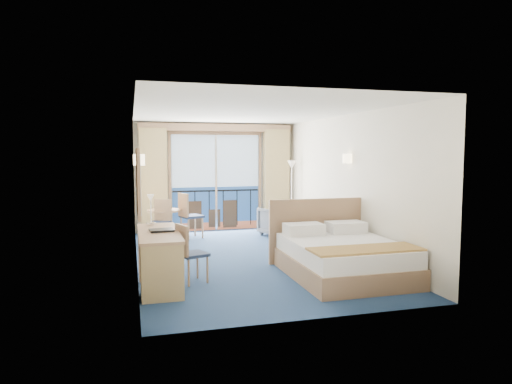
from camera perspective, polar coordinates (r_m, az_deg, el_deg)
The scene contains 22 objects.
floor at distance 8.62m, azimuth -1.06°, elevation -8.23°, with size 6.50×6.50×0.00m, color navy.
room_walls at distance 8.39m, azimuth -1.08°, elevation 3.67°, with size 4.04×6.54×2.72m.
balcony_door at distance 11.56m, azimuth -5.05°, elevation 0.86°, with size 2.36×0.03×2.52m.
curtain_left at distance 11.23m, azimuth -12.69°, elevation 1.32°, with size 0.65×0.22×2.55m, color tan.
curtain_right at distance 11.79m, azimuth 2.54°, elevation 1.61°, with size 0.65×0.22×2.55m, color tan.
pelmet at distance 11.43m, azimuth -4.96°, elevation 8.03°, with size 3.80×0.25×0.18m, color #A07657.
mirror at distance 6.64m, azimuth -14.49°, elevation 1.20°, with size 0.05×1.25×0.95m.
wall_print at distance 8.59m, azimuth -14.71°, elevation 2.36°, with size 0.04×0.42×0.52m.
sconce_left at distance 7.53m, azimuth -14.41°, elevation 3.92°, with size 0.18×0.18×0.18m, color #FFE6B2.
sconce_right at distance 8.93m, azimuth 11.35°, elevation 4.12°, with size 0.18×0.18×0.18m, color #FFE6B2.
bed at distance 7.48m, azimuth 10.66°, elevation -7.85°, with size 1.81×2.16×1.14m.
nightstand at distance 8.92m, azimuth 10.47°, elevation -6.02°, with size 0.43×0.41×0.56m, color tan.
phone at distance 8.88m, azimuth 10.34°, elevation -3.94°, with size 0.20×0.16×0.09m, color beige.
armchair at distance 10.81m, azimuth 2.76°, elevation -3.67°, with size 0.73×0.75×0.68m, color #444A52.
floor_lamp at distance 11.33m, azimuth 4.48°, elevation 1.78°, with size 0.24×0.24×1.77m.
desk at distance 6.52m, azimuth -11.79°, elevation -8.65°, with size 0.59×1.71×0.80m.
desk_chair at distance 6.96m, azimuth -8.47°, elevation -7.18°, with size 0.51×0.50×0.90m.
folder at distance 6.92m, azimuth -11.73°, elevation -4.70°, with size 0.35×0.26×0.03m, color black.
desk_lamp at distance 7.50m, azimuth -13.03°, elevation -1.37°, with size 0.13×0.13×0.47m.
round_table at distance 10.54m, azimuth -11.39°, elevation -3.05°, with size 0.75×0.75×0.68m.
table_chair_a at distance 10.55m, azimuth -8.48°, elevation -2.60°, with size 0.58×0.58×1.04m.
table_chair_b at distance 10.10m, azimuth -11.80°, elevation -3.29°, with size 0.56×0.56×0.95m.
Camera 1 is at (-2.07, -8.13, 1.97)m, focal length 32.00 mm.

